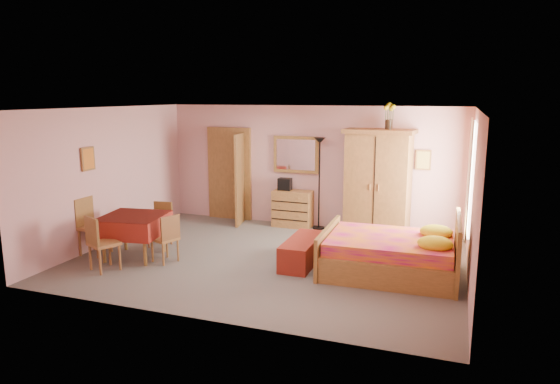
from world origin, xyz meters
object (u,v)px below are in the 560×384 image
at_px(bench, 302,251).
at_px(chair_east, 165,238).
at_px(bed, 390,244).
at_px(stereo, 285,184).
at_px(floor_lamp, 319,184).
at_px(sunflower_vase, 389,116).
at_px(chair_west, 95,226).
at_px(chair_north, 160,225).
at_px(wall_mirror, 296,155).
at_px(chest_of_drawers, 293,209).
at_px(chair_south, 104,243).
at_px(dining_table, 134,236).
at_px(wardrobe, 378,183).

height_order(bench, chair_east, chair_east).
bearing_deg(chair_east, bed, -57.75).
xyz_separation_m(stereo, floor_lamp, (0.77, -0.01, 0.06)).
xyz_separation_m(floor_lamp, bed, (1.79, -2.24, -0.49)).
xyz_separation_m(sunflower_vase, bed, (0.38, -2.18, -1.93)).
height_order(stereo, chair_west, stereo).
xyz_separation_m(chair_west, chair_east, (1.41, 0.06, -0.09)).
relative_size(bench, chair_west, 1.27).
distance_m(chair_north, chair_west, 1.15).
xyz_separation_m(floor_lamp, chair_north, (-2.50, -2.23, -0.56)).
bearing_deg(sunflower_vase, wall_mirror, 172.69).
height_order(wall_mirror, stereo, wall_mirror).
distance_m(chest_of_drawers, chair_south, 4.17).
distance_m(wall_mirror, sunflower_vase, 2.18).
distance_m(chest_of_drawers, chair_west, 4.07).
height_order(chest_of_drawers, wall_mirror, wall_mirror).
bearing_deg(chest_of_drawers, sunflower_vase, -1.09).
height_order(wall_mirror, dining_table, wall_mirror).
bearing_deg(wall_mirror, bed, -46.18).
relative_size(dining_table, chair_east, 1.24).
height_order(chest_of_drawers, bed, bed).
distance_m(bed, chair_south, 4.62).
xyz_separation_m(bench, chair_east, (-2.25, -0.70, 0.20)).
bearing_deg(chair_east, bench, -51.58).
bearing_deg(dining_table, bench, 13.29).
bearing_deg(bench, chest_of_drawers, 112.23).
distance_m(bench, chair_west, 3.75).
xyz_separation_m(chest_of_drawers, stereo, (-0.19, 0.03, 0.53)).
xyz_separation_m(stereo, sunflower_vase, (2.18, -0.07, 1.50)).
bearing_deg(wardrobe, chair_north, -145.50).
xyz_separation_m(wardrobe, dining_table, (-3.78, -2.87, -0.70)).
xyz_separation_m(sunflower_vase, chair_north, (-3.90, -2.16, -2.01)).
bearing_deg(wall_mirror, chair_west, -130.82).
bearing_deg(chair_south, stereo, 88.06).
bearing_deg(chair_west, chair_north, 133.34).
xyz_separation_m(bed, chair_west, (-5.11, -0.78, 0.02)).
bearing_deg(sunflower_vase, chair_east, -138.75).
xyz_separation_m(wall_mirror, wardrobe, (1.82, -0.27, -0.47)).
height_order(wall_mirror, wardrobe, wardrobe).
distance_m(floor_lamp, chair_north, 3.39).
distance_m(sunflower_vase, bench, 3.30).
distance_m(floor_lamp, bench, 2.42).
height_order(stereo, chair_south, stereo).
height_order(floor_lamp, bench, floor_lamp).
height_order(floor_lamp, chair_north, floor_lamp).
relative_size(wardrobe, chair_east, 2.59).
height_order(wall_mirror, chair_east, wall_mirror).
height_order(chest_of_drawers, sunflower_vase, sunflower_vase).
height_order(wall_mirror, chair_north, wall_mirror).
xyz_separation_m(chest_of_drawers, chair_south, (-2.02, -3.65, 0.07)).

